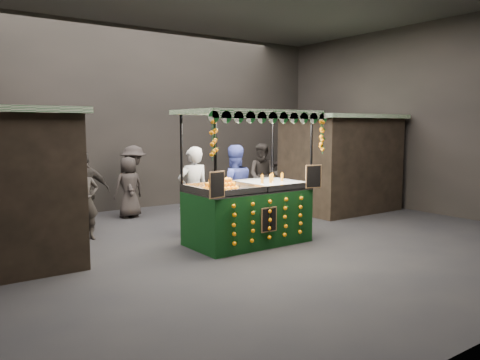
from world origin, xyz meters
TOP-DOWN VIEW (x-y plane):
  - ground at (0.00, 0.00)m, footprint 12.00×12.00m
  - market_hall at (0.00, 0.00)m, footprint 12.10×10.10m
  - neighbour_stall_right at (4.40, 1.50)m, footprint 3.00×2.20m
  - juice_stall at (0.12, -0.08)m, footprint 2.68×1.58m
  - vendor_grey at (-0.46, 1.10)m, footprint 0.70×0.48m
  - vendor_blue at (0.48, 0.99)m, footprint 1.11×0.98m
  - shopper_0 at (-2.41, 2.09)m, footprint 0.59×0.40m
  - shopper_1 at (2.82, 2.89)m, footprint 1.10×1.12m
  - shopper_2 at (-2.14, 2.88)m, footprint 1.11×0.68m
  - shopper_3 at (-0.52, 4.03)m, footprint 1.20×1.34m
  - shopper_4 at (-0.75, 3.82)m, footprint 0.78×0.54m
  - shopper_5 at (4.50, 3.77)m, footprint 1.46×1.68m

SIDE VIEW (x-z plane):
  - ground at x=0.00m, z-range 0.00..0.00m
  - shopper_4 at x=-0.75m, z-range 0.00..1.54m
  - shopper_0 at x=-2.41m, z-range 0.00..1.58m
  - juice_stall at x=0.12m, z-range -0.49..2.11m
  - shopper_2 at x=-2.14m, z-range 0.00..1.76m
  - shopper_3 at x=-0.52m, z-range 0.00..1.81m
  - shopper_1 at x=2.82m, z-range 0.00..1.82m
  - shopper_5 at x=4.50m, z-range 0.00..1.83m
  - vendor_grey at x=-0.46m, z-range 0.00..1.88m
  - vendor_blue at x=0.48m, z-range 0.00..1.89m
  - neighbour_stall_right at x=4.40m, z-range 0.01..2.61m
  - market_hall at x=0.00m, z-range 0.86..5.91m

